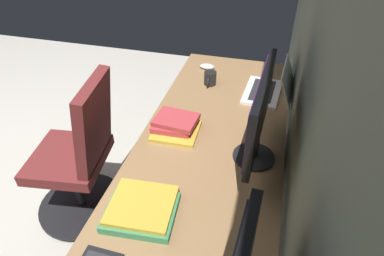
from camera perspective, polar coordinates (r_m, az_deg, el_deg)
wall_back at (r=1.23m, az=23.00°, el=9.66°), size 4.46×0.10×2.60m
desk at (r=1.60m, az=1.75°, el=-8.24°), size 2.36×0.74×0.73m
drawer_pedestal at (r=2.05m, az=4.43°, el=-8.45°), size 0.40×0.51×0.69m
monitor_primary at (r=1.48m, az=11.49°, el=2.37°), size 0.57×0.20×0.44m
laptop_leftmost at (r=2.10m, az=13.63°, el=6.80°), size 0.36×0.31×0.20m
mouse_main at (r=2.36m, az=2.63°, el=10.53°), size 0.06×0.10×0.03m
book_stack_near at (r=1.75m, az=-2.96°, el=0.49°), size 0.23×0.25×0.08m
book_stack_far at (r=1.37m, az=-8.69°, el=-13.69°), size 0.27×0.29×0.05m
coffee_mug at (r=2.16m, az=3.12°, el=8.51°), size 0.12×0.08×0.09m
office_chair at (r=2.10m, az=-18.60°, el=-5.22°), size 0.56×0.58×0.97m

